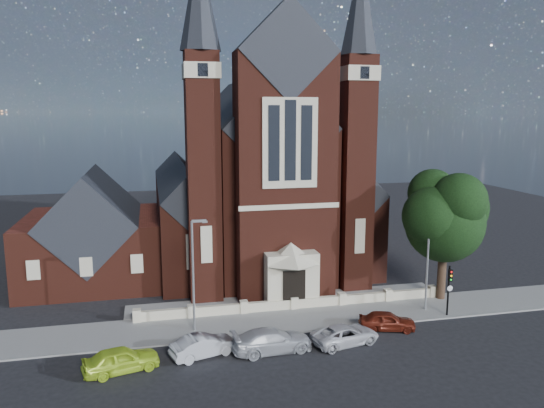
# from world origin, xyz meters

# --- Properties ---
(ground) EXTENTS (120.00, 120.00, 0.00)m
(ground) POSITION_xyz_m (0.00, 15.00, 0.00)
(ground) COLOR black
(ground) RESTS_ON ground
(pavement_strip) EXTENTS (60.00, 5.00, 0.12)m
(pavement_strip) POSITION_xyz_m (0.00, 4.50, 0.00)
(pavement_strip) COLOR slate
(pavement_strip) RESTS_ON ground
(forecourt_paving) EXTENTS (26.00, 3.00, 0.14)m
(forecourt_paving) POSITION_xyz_m (0.00, 8.50, 0.00)
(forecourt_paving) COLOR slate
(forecourt_paving) RESTS_ON ground
(forecourt_wall) EXTENTS (24.00, 0.40, 0.90)m
(forecourt_wall) POSITION_xyz_m (0.00, 6.50, 0.00)
(forecourt_wall) COLOR #C3B79B
(forecourt_wall) RESTS_ON ground
(church) EXTENTS (20.01, 34.90, 29.20)m
(church) POSITION_xyz_m (-0.00, 22.94, 8.19)
(church) COLOR #4B1E14
(church) RESTS_ON ground
(parish_hall) EXTENTS (12.00, 12.20, 10.24)m
(parish_hall) POSITION_xyz_m (-16.00, 18.00, 4.01)
(parish_hall) COLOR #4B1E14
(parish_hall) RESTS_ON ground
(street_tree) EXTENTS (6.40, 6.60, 10.70)m
(street_tree) POSITION_xyz_m (12.60, 5.71, 6.96)
(street_tree) COLOR black
(street_tree) RESTS_ON ground
(street_lamp_left) EXTENTS (1.16, 0.22, 8.09)m
(street_lamp_left) POSITION_xyz_m (-7.91, 4.00, 4.60)
(street_lamp_left) COLOR gray
(street_lamp_left) RESTS_ON ground
(street_lamp_right) EXTENTS (1.16, 0.22, 8.09)m
(street_lamp_right) POSITION_xyz_m (10.09, 4.00, 4.60)
(street_lamp_right) COLOR gray
(street_lamp_right) RESTS_ON ground
(traffic_signal) EXTENTS (0.28, 0.42, 4.00)m
(traffic_signal) POSITION_xyz_m (11.00, 2.43, 2.58)
(traffic_signal) COLOR black
(traffic_signal) RESTS_ON ground
(car_lime_van) EXTENTS (4.82, 2.91, 1.54)m
(car_lime_van) POSITION_xyz_m (-12.76, -0.95, 0.77)
(car_lime_van) COLOR #B4D82B
(car_lime_van) RESTS_ON ground
(car_silver_a) EXTENTS (4.55, 2.74, 1.42)m
(car_silver_a) POSITION_xyz_m (-7.73, -0.02, 0.71)
(car_silver_a) COLOR #AFB2B7
(car_silver_a) RESTS_ON ground
(car_silver_b) EXTENTS (5.43, 2.56, 1.53)m
(car_silver_b) POSITION_xyz_m (-3.34, -0.36, 0.77)
(car_silver_b) COLOR #B4B7BC
(car_silver_b) RESTS_ON ground
(car_white_suv) EXTENTS (5.02, 3.11, 1.30)m
(car_white_suv) POSITION_xyz_m (1.70, -0.32, 0.65)
(car_white_suv) COLOR silver
(car_white_suv) RESTS_ON ground
(car_dark_red) EXTENTS (4.28, 2.66, 1.36)m
(car_dark_red) POSITION_xyz_m (5.44, 1.19, 0.68)
(car_dark_red) COLOR #5F1C10
(car_dark_red) RESTS_ON ground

